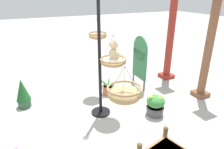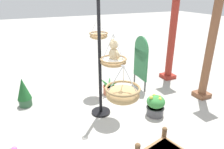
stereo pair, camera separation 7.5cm
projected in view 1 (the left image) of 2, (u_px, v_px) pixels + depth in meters
ground_plane at (111, 115)px, 4.71m from camera, size 40.00×40.00×0.00m
display_pole_central at (100, 80)px, 4.49m from camera, size 0.44×0.44×2.64m
hanging_basket_with_teddy at (113, 61)px, 4.30m from camera, size 0.57×0.57×0.68m
teddy_bear at (114, 52)px, 4.23m from camera, size 0.33×0.29×0.47m
hanging_basket_left_high at (98, 36)px, 5.23m from camera, size 0.49×0.49×0.57m
hanging_basket_right_low at (124, 93)px, 3.07m from camera, size 0.54×0.54×0.58m
greenhouse_pillar_left at (170, 36)px, 6.27m from camera, size 0.42×0.42×2.84m
greenhouse_pillar_right at (209, 49)px, 5.09m from camera, size 0.39×0.39×2.75m
potted_plant_flowering_red at (23, 93)px, 4.93m from camera, size 0.34×0.34×0.74m
potted_plant_tall_leafy at (155, 105)px, 4.65m from camera, size 0.42×0.42×0.52m
potted_plant_bushy_green at (109, 89)px, 5.64m from camera, size 0.48×0.47×0.41m
display_sign_board at (140, 58)px, 5.78m from camera, size 0.72×0.08×1.53m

